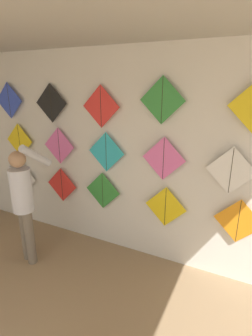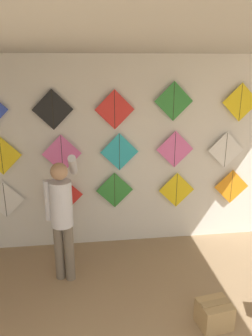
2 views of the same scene
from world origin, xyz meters
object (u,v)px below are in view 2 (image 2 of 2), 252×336
(cardboard_box, at_px, (214,314))
(kite_5, at_px, (1,156))
(kite_13, at_px, (174,101))
(kite_3, at_px, (177,190))
(kite_11, at_px, (53,110))
(shopkeeper, at_px, (62,212))
(kite_0, at_px, (5,200))
(kite_4, at_px, (231,187))
(kite_2, at_px, (115,190))
(kite_9, at_px, (226,150))
(kite_14, at_px, (241,102))
(kite_7, at_px, (119,152))
(kite_12, at_px, (115,110))
(kite_8, at_px, (175,149))
(kite_6, at_px, (62,154))
(kite_1, at_px, (64,195))

(cardboard_box, xyz_separation_m, kite_5, (-2.44, 1.81, 1.33))
(kite_5, height_order, kite_13, kite_13)
(kite_3, distance_m, kite_11, 2.16)
(shopkeeper, height_order, kite_3, shopkeeper)
(shopkeeper, distance_m, kite_11, 1.39)
(cardboard_box, xyz_separation_m, kite_0, (-2.46, 1.81, 0.67))
(kite_5, bearing_deg, kite_4, 0.00)
(kite_2, bearing_deg, kite_9, 0.00)
(kite_0, bearing_deg, kite_4, 0.00)
(kite_11, bearing_deg, kite_2, 0.00)
(kite_2, height_order, kite_14, kite_14)
(kite_2, distance_m, kite_4, 1.82)
(kite_7, relative_size, kite_11, 1.00)
(shopkeeper, distance_m, kite_14, 2.92)
(shopkeeper, relative_size, kite_12, 3.04)
(cardboard_box, height_order, kite_5, kite_5)
(kite_8, bearing_deg, kite_0, 180.00)
(cardboard_box, distance_m, kite_14, 2.86)
(kite_6, xyz_separation_m, kite_9, (2.41, 0.00, -0.02))
(cardboard_box, bearing_deg, kite_0, 143.62)
(cardboard_box, bearing_deg, kite_13, 91.33)
(kite_14, bearing_deg, kite_2, 180.00)
(kite_7, relative_size, kite_13, 1.00)
(cardboard_box, height_order, kite_4, kite_4)
(kite_2, height_order, kite_3, kite_2)
(kite_1, bearing_deg, kite_4, 0.00)
(kite_6, relative_size, kite_14, 1.00)
(kite_1, bearing_deg, kite_12, 0.00)
(shopkeeper, height_order, kite_6, kite_6)
(cardboard_box, bearing_deg, shopkeeper, 147.27)
(kite_0, bearing_deg, kite_12, 0.00)
(shopkeeper, xyz_separation_m, cardboard_box, (1.61, -1.03, -0.80))
(shopkeeper, bearing_deg, kite_0, 156.29)
(kite_4, relative_size, kite_12, 1.00)
(kite_0, bearing_deg, kite_13, 0.00)
(shopkeeper, xyz_separation_m, kite_11, (-0.10, 0.78, 1.14))
(kite_12, bearing_deg, kite_1, 180.00)
(kite_13, relative_size, kite_14, 1.00)
(cardboard_box, bearing_deg, kite_6, 131.79)
(kite_0, height_order, kite_14, kite_14)
(kite_5, distance_m, kite_14, 3.45)
(kite_6, distance_m, kite_14, 2.65)
(kite_6, bearing_deg, kite_1, 180.00)
(kite_4, xyz_separation_m, kite_9, (-0.15, 0.00, 0.59))
(kite_0, distance_m, kite_9, 3.31)
(kite_7, distance_m, kite_11, 1.09)
(kite_0, height_order, kite_7, kite_7)
(kite_1, bearing_deg, kite_7, 0.00)
(kite_3, bearing_deg, kite_12, 180.00)
(kite_9, distance_m, kite_12, 1.77)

